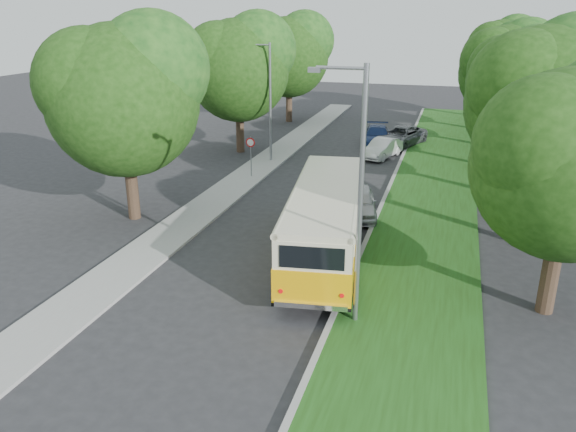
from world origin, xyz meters
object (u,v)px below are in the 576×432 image
(lamppost_near, at_px, (358,191))
(car_white, at_px, (382,148))
(lamppost_far, at_px, (269,98))
(car_grey, at_px, (400,136))
(vintage_bus, at_px, (326,223))
(car_silver, at_px, (358,202))
(car_blue, at_px, (377,136))

(lamppost_near, distance_m, car_white, 22.03)
(lamppost_far, distance_m, car_grey, 10.93)
(lamppost_far, height_order, vintage_bus, lamppost_far)
(car_silver, distance_m, car_white, 11.73)
(car_blue, distance_m, car_grey, 1.64)
(car_white, xyz_separation_m, car_blue, (-0.87, 3.65, 0.05))
(lamppost_near, xyz_separation_m, car_white, (-1.96, 21.62, -3.73))
(car_blue, xyz_separation_m, car_grey, (1.62, 0.20, 0.02))
(car_blue, bearing_deg, lamppost_near, -91.71)
(car_white, height_order, car_grey, car_grey)
(car_blue, relative_size, car_grey, 0.93)
(vintage_bus, distance_m, car_blue, 20.79)
(lamppost_near, relative_size, car_grey, 1.56)
(lamppost_far, bearing_deg, car_silver, -49.42)
(lamppost_near, height_order, car_blue, lamppost_near)
(lamppost_far, bearing_deg, lamppost_near, -64.29)
(car_silver, bearing_deg, lamppost_near, -92.97)
(lamppost_far, xyz_separation_m, car_grey, (7.70, 6.98, -3.40))
(car_white, distance_m, car_grey, 3.93)
(lamppost_near, height_order, car_grey, lamppost_near)
(vintage_bus, relative_size, car_silver, 2.49)
(car_silver, height_order, car_blue, car_silver)
(car_silver, bearing_deg, lamppost_far, 118.76)
(lamppost_far, distance_m, car_silver, 11.83)
(car_silver, bearing_deg, vintage_bus, -105.90)
(lamppost_near, height_order, car_silver, lamppost_near)
(lamppost_far, relative_size, car_blue, 1.58)
(car_silver, bearing_deg, car_grey, 76.95)
(lamppost_near, height_order, lamppost_far, lamppost_near)
(vintage_bus, xyz_separation_m, car_blue, (-0.90, 20.75, -0.82))
(lamppost_far, xyz_separation_m, car_blue, (6.08, 6.78, -3.43))
(lamppost_near, distance_m, lamppost_far, 20.53)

